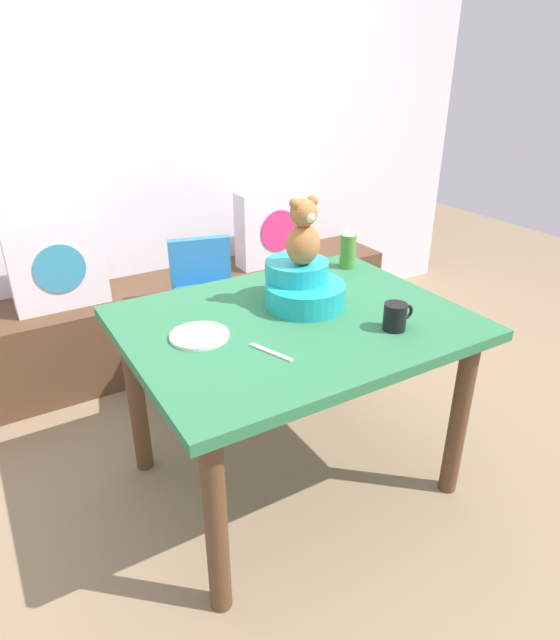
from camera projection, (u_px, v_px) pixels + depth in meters
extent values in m
plane|color=#8C7256|center=(292.00, 476.00, 2.27)|extent=(8.00, 8.00, 0.00)
cube|color=silver|center=(145.00, 117.00, 2.85)|extent=(4.40, 0.10, 2.60)
cube|color=brown|center=(180.00, 318.00, 3.11)|extent=(2.60, 0.44, 0.46)
cube|color=silver|center=(57.00, 264.00, 2.62)|extent=(0.44, 0.14, 0.44)
cylinder|color=teal|center=(60.00, 269.00, 2.56)|extent=(0.24, 0.01, 0.24)
cube|color=silver|center=(273.00, 228.00, 3.18)|extent=(0.44, 0.14, 0.44)
cylinder|color=#E02D72|center=(279.00, 231.00, 3.12)|extent=(0.24, 0.01, 0.24)
cube|color=#2D7247|center=(294.00, 323.00, 1.95)|extent=(1.19, 0.94, 0.04)
cylinder|color=brown|center=(216.00, 524.00, 1.59)|extent=(0.07, 0.07, 0.70)
cylinder|color=brown|center=(459.00, 418.00, 2.06)|extent=(0.07, 0.07, 0.70)
cylinder|color=brown|center=(136.00, 398.00, 2.18)|extent=(0.07, 0.07, 0.70)
cylinder|color=brown|center=(339.00, 337.00, 2.64)|extent=(0.07, 0.07, 0.70)
cylinder|color=#2672B2|center=(207.00, 302.00, 2.63)|extent=(0.34, 0.34, 0.10)
cube|color=#2672B2|center=(200.00, 262.00, 2.68)|extent=(0.30, 0.12, 0.24)
cube|color=white|center=(213.00, 304.00, 2.45)|extent=(0.34, 0.27, 0.02)
cylinder|color=silver|center=(195.00, 372.00, 2.58)|extent=(0.03, 0.03, 0.46)
cylinder|color=silver|center=(247.00, 357.00, 2.71)|extent=(0.03, 0.03, 0.46)
cylinder|color=silver|center=(174.00, 347.00, 2.80)|extent=(0.03, 0.03, 0.46)
cylinder|color=silver|center=(223.00, 334.00, 2.93)|extent=(0.03, 0.03, 0.46)
cylinder|color=#1EA6AE|center=(305.00, 295.00, 2.02)|extent=(0.30, 0.30, 0.09)
cylinder|color=#1EA6AE|center=(297.00, 270.00, 2.03)|extent=(0.24, 0.24, 0.07)
ellipsoid|color=#AF6F3C|center=(303.00, 245.00, 1.95)|extent=(0.13, 0.11, 0.15)
sphere|color=#AF6F3C|center=(304.00, 213.00, 1.90)|extent=(0.10, 0.10, 0.10)
sphere|color=beige|center=(310.00, 218.00, 1.87)|extent=(0.04, 0.04, 0.04)
sphere|color=#AF6F3C|center=(295.00, 203.00, 1.87)|extent=(0.04, 0.04, 0.04)
sphere|color=#AF6F3C|center=(313.00, 201.00, 1.90)|extent=(0.04, 0.04, 0.04)
cylinder|color=#4C8C33|center=(348.00, 251.00, 2.38)|extent=(0.07, 0.07, 0.15)
cone|color=white|center=(349.00, 231.00, 2.34)|extent=(0.06, 0.06, 0.03)
cylinder|color=black|center=(395.00, 317.00, 1.85)|extent=(0.08, 0.08, 0.09)
torus|color=black|center=(406.00, 312.00, 1.87)|extent=(0.06, 0.01, 0.06)
cylinder|color=white|center=(199.00, 336.00, 1.81)|extent=(0.20, 0.20, 0.01)
cube|color=silver|center=(271.00, 352.00, 1.72)|extent=(0.07, 0.17, 0.01)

